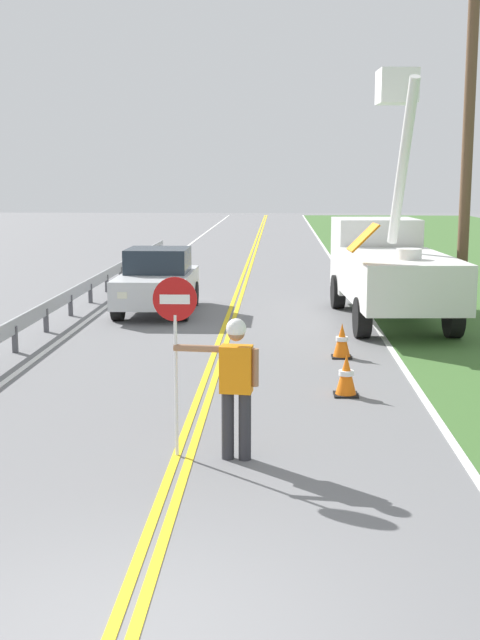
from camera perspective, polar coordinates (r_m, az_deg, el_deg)
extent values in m
cube|color=yellow|center=(25.96, -0.21, 2.00)|extent=(0.11, 110.00, 0.01)
cube|color=yellow|center=(25.95, 0.18, 2.00)|extent=(0.11, 110.00, 0.01)
cube|color=silver|center=(26.04, 7.93, 1.93)|extent=(0.12, 110.00, 0.01)
cube|color=silver|center=(26.37, -7.86, 2.03)|extent=(0.12, 110.00, 0.01)
cylinder|color=#2D2D33|center=(10.46, 0.34, -7.42)|extent=(0.16, 0.16, 0.88)
cylinder|color=#2D2D33|center=(10.49, -0.86, -7.36)|extent=(0.16, 0.16, 0.88)
cube|color=orange|center=(10.28, -0.26, -3.44)|extent=(0.43, 0.29, 0.60)
cylinder|color=#996B4C|center=(10.32, -3.00, -1.98)|extent=(0.61, 0.16, 0.09)
cylinder|color=#996B4C|center=(10.23, 1.06, -3.33)|extent=(0.09, 0.09, 0.48)
sphere|color=#996B4C|center=(10.18, -0.27, -0.87)|extent=(0.22, 0.22, 0.22)
sphere|color=white|center=(10.17, -0.27, -0.59)|extent=(0.25, 0.25, 0.25)
cylinder|color=silver|center=(10.50, -4.48, -4.63)|extent=(0.04, 0.04, 1.85)
cylinder|color=#B71414|center=(10.27, -4.56, 1.46)|extent=(0.56, 0.03, 0.56)
cube|color=white|center=(10.26, -4.57, 1.45)|extent=(0.38, 0.01, 0.12)
cube|color=silver|center=(19.65, 11.07, 2.84)|extent=(2.55, 4.72, 1.10)
cube|color=silver|center=(22.99, 9.38, 4.51)|extent=(2.31, 2.22, 2.00)
cube|color=#1E2833|center=(23.98, 8.98, 5.45)|extent=(1.98, 0.17, 0.90)
cylinder|color=silver|center=(18.68, 11.70, 4.53)|extent=(0.56, 0.56, 0.24)
cylinder|color=silver|center=(19.58, 11.29, 10.58)|extent=(0.36, 2.21, 3.81)
cube|color=white|center=(20.67, 10.89, 15.69)|extent=(0.95, 0.95, 0.80)
cube|color=orange|center=(17.57, 8.57, 5.71)|extent=(0.64, 0.83, 0.59)
cylinder|color=black|center=(22.75, 6.84, 1.98)|extent=(0.37, 0.94, 0.92)
cylinder|color=black|center=(23.11, 11.91, 1.96)|extent=(0.37, 0.94, 0.92)
cylinder|color=black|center=(18.56, 8.51, 0.17)|extent=(0.37, 0.94, 0.92)
cylinder|color=black|center=(18.99, 14.66, 0.17)|extent=(0.37, 0.94, 0.92)
cube|color=silver|center=(21.92, -5.79, 2.34)|extent=(1.85, 4.10, 0.72)
cube|color=#1E2833|center=(22.09, -5.73, 4.17)|extent=(1.62, 1.72, 0.64)
cube|color=#EAEACC|center=(19.85, -5.07, 1.71)|extent=(0.24, 0.06, 0.16)
cube|color=#EAEACC|center=(20.03, -8.20, 1.72)|extent=(0.24, 0.06, 0.16)
cylinder|color=black|center=(20.62, -4.03, 0.88)|extent=(0.28, 0.68, 0.68)
cylinder|color=black|center=(20.87, -8.51, 0.90)|extent=(0.28, 0.68, 0.68)
cylinder|color=black|center=(23.12, -3.31, 1.86)|extent=(0.28, 0.68, 0.68)
cylinder|color=black|center=(23.35, -7.32, 1.87)|extent=(0.28, 0.68, 0.68)
cylinder|color=brown|center=(21.75, 15.60, 11.99)|extent=(0.28, 0.28, 8.99)
cone|color=orange|center=(13.60, 7.41, -3.82)|extent=(0.36, 0.36, 0.70)
cylinder|color=white|center=(13.60, 7.42, -3.67)|extent=(0.25, 0.25, 0.08)
cube|color=black|center=(13.69, 7.38, -5.18)|extent=(0.40, 0.40, 0.03)
cone|color=orange|center=(16.46, 7.12, -1.42)|extent=(0.36, 0.36, 0.70)
cylinder|color=white|center=(16.45, 7.12, -1.30)|extent=(0.25, 0.25, 0.08)
cube|color=black|center=(16.52, 7.09, -2.56)|extent=(0.40, 0.40, 0.03)
cube|color=#9EA0A3|center=(22.84, -11.05, 2.13)|extent=(0.06, 32.00, 0.32)
cube|color=#4C4C51|center=(17.46, -15.42, -1.31)|extent=(0.10, 0.10, 0.55)
cube|color=#4C4C51|center=(19.61, -13.37, -0.03)|extent=(0.10, 0.10, 0.55)
cube|color=#4C4C51|center=(21.78, -11.73, 1.00)|extent=(0.10, 0.10, 0.55)
cube|color=#4C4C51|center=(23.98, -10.39, 1.84)|extent=(0.10, 0.10, 0.55)
cube|color=#4C4C51|center=(26.19, -9.27, 2.54)|extent=(0.10, 0.10, 0.55)
cube|color=#4C4C51|center=(28.42, -8.32, 3.13)|extent=(0.10, 0.10, 0.55)
cube|color=#4C4C51|center=(30.65, -7.52, 3.63)|extent=(0.10, 0.10, 0.55)
cube|color=#4C4C51|center=(32.89, -6.82, 4.06)|extent=(0.10, 0.10, 0.55)
cube|color=#4C4C51|center=(35.13, -6.21, 4.44)|extent=(0.10, 0.10, 0.55)
cube|color=#4C4C51|center=(37.38, -5.67, 4.77)|extent=(0.10, 0.10, 0.55)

